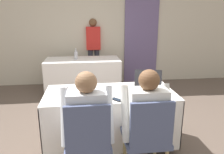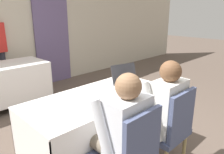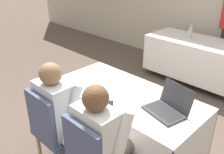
{
  "view_description": "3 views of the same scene",
  "coord_description": "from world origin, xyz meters",
  "px_view_note": "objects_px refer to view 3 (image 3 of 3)",
  "views": [
    {
      "loc": [
        -0.29,
        -2.54,
        1.66
      ],
      "look_at": [
        0.0,
        -0.2,
        0.99
      ],
      "focal_mm": 35.0,
      "sensor_mm": 36.0,
      "label": 1
    },
    {
      "loc": [
        -1.42,
        -1.64,
        1.61
      ],
      "look_at": [
        0.0,
        -0.2,
        0.99
      ],
      "focal_mm": 35.0,
      "sensor_mm": 36.0,
      "label": 2
    },
    {
      "loc": [
        1.45,
        -1.67,
        1.99
      ],
      "look_at": [
        0.0,
        -0.2,
        0.99
      ],
      "focal_mm": 40.0,
      "sensor_mm": 36.0,
      "label": 3
    }
  ],
  "objects_px": {
    "cell_phone": "(110,104)",
    "person_white_shirt": "(104,138)",
    "laptop": "(168,107)",
    "chair_near_left": "(54,128)",
    "person_checkered_shirt": "(62,110)",
    "water_bottle": "(190,32)"
  },
  "relations": [
    {
      "from": "laptop",
      "to": "water_bottle",
      "type": "height_order",
      "value": "laptop"
    },
    {
      "from": "water_bottle",
      "to": "chair_near_left",
      "type": "relative_size",
      "value": 0.25
    },
    {
      "from": "laptop",
      "to": "person_white_shirt",
      "type": "relative_size",
      "value": 0.34
    },
    {
      "from": "cell_phone",
      "to": "person_checkered_shirt",
      "type": "xyz_separation_m",
      "value": [
        -0.33,
        -0.31,
        -0.07
      ]
    },
    {
      "from": "laptop",
      "to": "person_white_shirt",
      "type": "xyz_separation_m",
      "value": [
        -0.2,
        -0.59,
        -0.11
      ]
    },
    {
      "from": "water_bottle",
      "to": "person_checkered_shirt",
      "type": "bearing_deg",
      "value": -85.78
    },
    {
      "from": "laptop",
      "to": "chair_near_left",
      "type": "relative_size",
      "value": 0.44
    },
    {
      "from": "laptop",
      "to": "chair_near_left",
      "type": "distance_m",
      "value": 1.08
    },
    {
      "from": "laptop",
      "to": "person_white_shirt",
      "type": "height_order",
      "value": "person_white_shirt"
    },
    {
      "from": "cell_phone",
      "to": "person_white_shirt",
      "type": "relative_size",
      "value": 0.12
    },
    {
      "from": "laptop",
      "to": "person_white_shirt",
      "type": "bearing_deg",
      "value": -95.49
    },
    {
      "from": "laptop",
      "to": "cell_phone",
      "type": "relative_size",
      "value": 2.89
    },
    {
      "from": "cell_phone",
      "to": "water_bottle",
      "type": "distance_m",
      "value": 2.51
    },
    {
      "from": "cell_phone",
      "to": "chair_near_left",
      "type": "xyz_separation_m",
      "value": [
        -0.33,
        -0.41,
        -0.23
      ]
    },
    {
      "from": "cell_phone",
      "to": "water_bottle",
      "type": "xyz_separation_m",
      "value": [
        -0.54,
        2.45,
        0.1
      ]
    },
    {
      "from": "chair_near_left",
      "to": "person_white_shirt",
      "type": "distance_m",
      "value": 0.61
    },
    {
      "from": "person_white_shirt",
      "to": "water_bottle",
      "type": "bearing_deg",
      "value": -74.16
    },
    {
      "from": "water_bottle",
      "to": "laptop",
      "type": "bearing_deg",
      "value": -65.66
    },
    {
      "from": "cell_phone",
      "to": "person_white_shirt",
      "type": "xyz_separation_m",
      "value": [
        0.25,
        -0.31,
        -0.07
      ]
    },
    {
      "from": "person_checkered_shirt",
      "to": "chair_near_left",
      "type": "bearing_deg",
      "value": 90.0
    },
    {
      "from": "laptop",
      "to": "chair_near_left",
      "type": "bearing_deg",
      "value": -125.15
    },
    {
      "from": "chair_near_left",
      "to": "person_checkered_shirt",
      "type": "xyz_separation_m",
      "value": [
        0.0,
        0.1,
        0.16
      ]
    }
  ]
}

